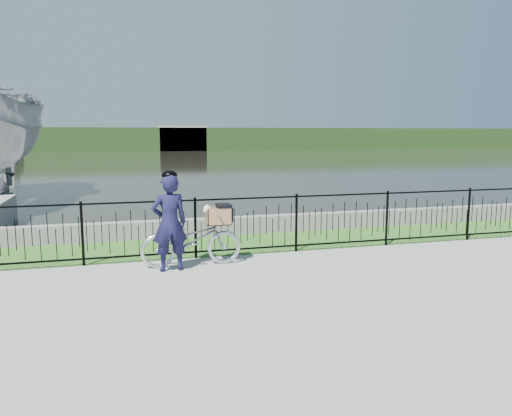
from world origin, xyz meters
name	(u,v)px	position (x,y,z in m)	size (l,w,h in m)	color
ground	(272,277)	(0.00, 0.00, 0.00)	(120.00, 120.00, 0.00)	gray
grass_strip	(235,243)	(0.00, 2.60, 0.00)	(60.00, 2.00, 0.01)	#346A21
water	(148,162)	(0.00, 33.00, 0.00)	(120.00, 120.00, 0.00)	black
quay_wall	(226,226)	(0.00, 3.60, 0.20)	(60.00, 0.30, 0.40)	gray
fence	(247,225)	(0.00, 1.60, 0.58)	(14.00, 0.06, 1.15)	black
far_treeline	(135,139)	(0.00, 60.00, 1.50)	(120.00, 6.00, 3.00)	#244319
far_building_right	(182,138)	(6.00, 58.50, 1.60)	(6.00, 3.00, 3.20)	#AB9A8A
bicycle_rig	(192,239)	(-1.14, 1.10, 0.48)	(1.77, 0.62, 1.10)	silver
cyclist	(169,222)	(-1.55, 0.87, 0.85)	(0.63, 0.45, 1.72)	#141335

